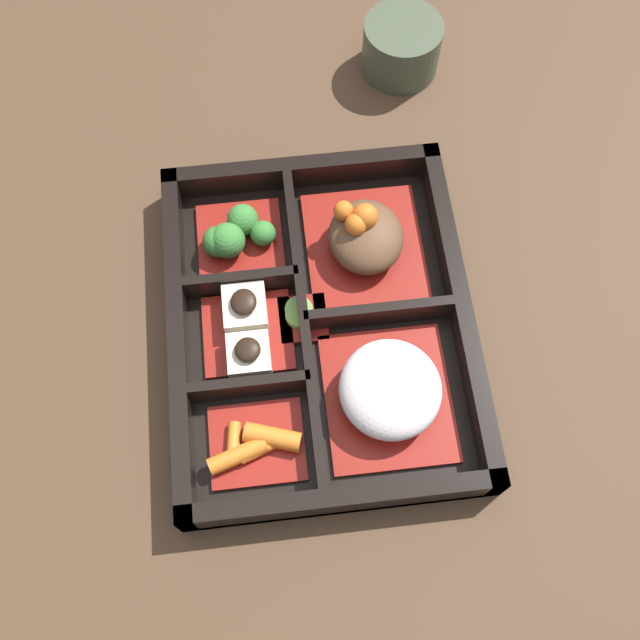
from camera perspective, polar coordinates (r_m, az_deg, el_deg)
The scene contains 10 objects.
ground_plane at distance 0.64m, azimuth 0.00°, elevation -0.88°, with size 3.00×3.00×0.00m, color #4C3523.
bento_base at distance 0.63m, azimuth 0.00°, elevation -0.71°, with size 0.31×0.25×0.01m.
bento_rim at distance 0.62m, azimuth -0.35°, elevation -0.27°, with size 0.31×0.25×0.04m.
bowl_stew at distance 0.64m, azimuth 3.43°, elevation 6.26°, with size 0.12×0.10×0.06m.
bowl_rice at distance 0.59m, azimuth 5.34°, elevation -5.39°, with size 0.12×0.10×0.05m.
bowl_greens at distance 0.65m, azimuth -6.57°, elevation 6.37°, with size 0.08×0.07×0.04m.
bowl_tofu at distance 0.62m, azimuth -5.57°, elevation -0.89°, with size 0.08×0.07×0.03m.
bowl_carrots at distance 0.59m, azimuth -4.92°, elevation -9.43°, with size 0.07×0.08×0.02m.
bowl_pickles at distance 0.63m, azimuth -1.43°, elevation 0.31°, with size 0.04×0.04×0.01m.
tea_cup at distance 0.77m, azimuth 6.24°, elevation 20.06°, with size 0.08×0.08×0.05m.
Camera 1 is at (0.24, -0.03, 0.59)m, focal length 42.00 mm.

